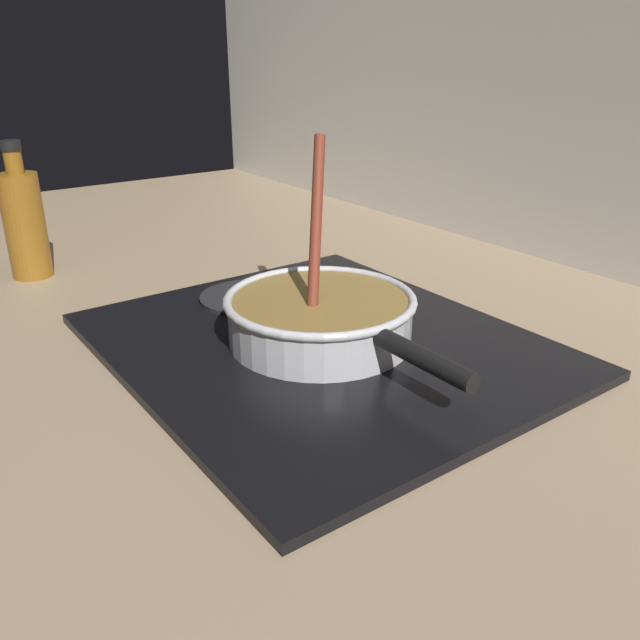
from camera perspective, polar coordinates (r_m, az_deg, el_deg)
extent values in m
cube|color=#9E8466|center=(0.75, -14.85, -8.11)|extent=(2.40, 1.60, 0.04)
cube|color=silver|center=(1.18, 23.34, 17.11)|extent=(2.40, 0.02, 0.55)
cube|color=black|center=(0.83, 0.00, -2.16)|extent=(0.56, 0.48, 0.01)
torus|color=#592D0C|center=(0.83, 0.00, -1.53)|extent=(0.19, 0.19, 0.01)
cylinder|color=#262628|center=(0.97, -6.32, 2.02)|extent=(0.14, 0.14, 0.01)
cylinder|color=silver|center=(0.82, 0.00, 0.00)|extent=(0.23, 0.23, 0.06)
cylinder|color=olive|center=(0.82, 0.00, 0.26)|extent=(0.22, 0.22, 0.05)
torus|color=silver|center=(0.81, 0.00, 1.83)|extent=(0.24, 0.24, 0.01)
cylinder|color=black|center=(0.69, 9.04, -3.35)|extent=(0.14, 0.02, 0.02)
cylinder|color=#EDD88C|center=(0.82, -5.79, 1.32)|extent=(0.03, 0.03, 0.01)
cylinder|color=beige|center=(0.81, -0.19, 1.05)|extent=(0.04, 0.04, 0.01)
cylinder|color=#E5CC7A|center=(0.84, -2.42, 2.01)|extent=(0.04, 0.04, 0.01)
cylinder|color=#E5CC7A|center=(0.78, -3.91, 0.26)|extent=(0.03, 0.03, 0.01)
cylinder|color=beige|center=(0.86, 2.07, 2.44)|extent=(0.03, 0.03, 0.01)
cylinder|color=#EDD88C|center=(0.78, 3.06, 0.04)|extent=(0.04, 0.04, 0.01)
cylinder|color=beige|center=(0.83, 2.43, 1.52)|extent=(0.03, 0.03, 0.01)
cylinder|color=maroon|center=(0.80, -0.36, 8.16)|extent=(0.09, 0.08, 0.21)
cube|color=brown|center=(0.79, -0.71, 0.08)|extent=(0.05, 0.05, 0.01)
cylinder|color=#8C5919|center=(1.18, -24.34, 7.46)|extent=(0.06, 0.06, 0.17)
cylinder|color=#8C5919|center=(1.16, -25.18, 12.37)|extent=(0.03, 0.03, 0.04)
cylinder|color=black|center=(1.15, -25.40, 13.61)|extent=(0.03, 0.03, 0.02)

